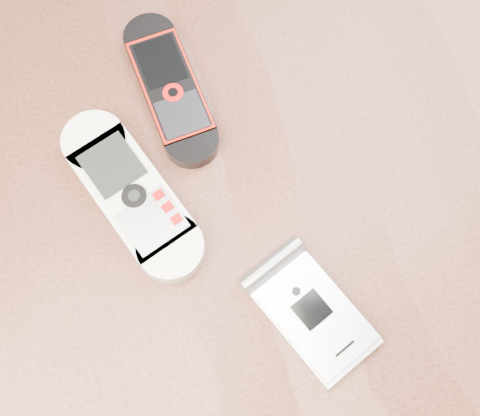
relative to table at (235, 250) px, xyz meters
name	(u,v)px	position (x,y,z in m)	size (l,w,h in m)	color
ground	(237,343)	(0.00, 0.00, -0.64)	(4.00, 4.00, 0.00)	#472B19
table	(235,250)	(0.00, 0.00, 0.00)	(1.20, 0.80, 0.75)	black
nokia_white	(132,194)	(-0.07, 0.04, 0.11)	(0.05, 0.16, 0.02)	silver
nokia_black_red	(170,88)	(-0.02, 0.12, 0.11)	(0.04, 0.15, 0.01)	black
motorola_razr	(313,314)	(0.03, -0.09, 0.11)	(0.05, 0.11, 0.02)	silver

